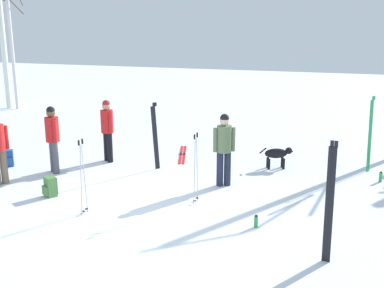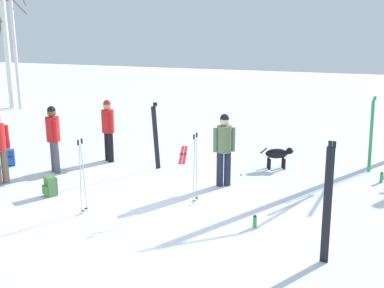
% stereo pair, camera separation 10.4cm
% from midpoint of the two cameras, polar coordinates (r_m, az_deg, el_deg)
% --- Properties ---
extents(ground_plane, '(60.00, 60.00, 0.00)m').
position_cam_midpoint_polar(ground_plane, '(9.30, -5.09, -8.72)').
color(ground_plane, white).
extents(person_0, '(0.47, 0.34, 1.72)m').
position_cam_midpoint_polar(person_0, '(10.60, 4.29, -0.15)').
color(person_0, '#1E2338').
rests_on(person_0, ground_plane).
extents(person_1, '(0.44, 0.35, 1.72)m').
position_cam_midpoint_polar(person_1, '(12.07, -16.61, 1.10)').
color(person_1, '#4C4C56').
rests_on(person_1, ground_plane).
extents(person_3, '(0.45, 0.34, 1.72)m').
position_cam_midpoint_polar(person_3, '(12.72, -10.15, 2.15)').
color(person_3, black).
rests_on(person_3, ground_plane).
extents(dog, '(0.84, 0.44, 0.57)m').
position_cam_midpoint_polar(dog, '(12.22, 10.90, -1.27)').
color(dog, black).
rests_on(dog, ground_plane).
extents(ski_pair_planted_0, '(0.16, 0.03, 2.00)m').
position_cam_midpoint_polar(ski_pair_planted_0, '(7.46, 16.86, -7.12)').
color(ski_pair_planted_0, black).
rests_on(ski_pair_planted_0, ground_plane).
extents(ski_pair_planted_1, '(0.15, 0.20, 1.97)m').
position_cam_midpoint_polar(ski_pair_planted_1, '(12.40, 21.57, 1.01)').
color(ski_pair_planted_1, green).
rests_on(ski_pair_planted_1, ground_plane).
extents(ski_pair_planted_2, '(0.16, 0.21, 1.77)m').
position_cam_midpoint_polar(ski_pair_planted_2, '(11.87, -4.28, 0.94)').
color(ski_pair_planted_2, black).
rests_on(ski_pair_planted_2, ground_plane).
extents(ski_pair_lying_0, '(0.74, 1.86, 0.05)m').
position_cam_midpoint_polar(ski_pair_lying_0, '(13.38, -0.84, -1.29)').
color(ski_pair_lying_0, red).
rests_on(ski_pair_lying_0, ground_plane).
extents(ski_poles_0, '(0.07, 0.28, 1.51)m').
position_cam_midpoint_polar(ski_poles_0, '(9.59, 0.72, -2.80)').
color(ski_poles_0, '#B2B2BC').
rests_on(ski_poles_0, ground_plane).
extents(ski_poles_1, '(0.07, 0.23, 1.53)m').
position_cam_midpoint_polar(ski_poles_1, '(9.30, -13.19, -3.70)').
color(ski_poles_1, '#B2B2BC').
rests_on(ski_poles_1, ground_plane).
extents(backpack_0, '(0.33, 0.34, 0.44)m').
position_cam_midpoint_polar(backpack_0, '(10.62, -16.93, -5.06)').
color(backpack_0, '#4C7F3F').
rests_on(backpack_0, ground_plane).
extents(backpack_1, '(0.34, 0.34, 0.44)m').
position_cam_midpoint_polar(backpack_1, '(13.21, -21.51, -1.62)').
color(backpack_1, '#1E4C99').
rests_on(backpack_1, ground_plane).
extents(water_bottle_0, '(0.08, 0.08, 0.26)m').
position_cam_midpoint_polar(water_bottle_0, '(11.94, 22.69, -3.87)').
color(water_bottle_0, green).
rests_on(water_bottle_0, ground_plane).
extents(water_bottle_1, '(0.08, 0.08, 0.24)m').
position_cam_midpoint_polar(water_bottle_1, '(8.76, 8.14, -9.54)').
color(water_bottle_1, green).
rests_on(water_bottle_1, ground_plane).
extents(birch_tree_0, '(1.45, 1.30, 6.87)m').
position_cam_midpoint_polar(birch_tree_0, '(22.23, -22.10, 13.31)').
color(birch_tree_0, white).
rests_on(birch_tree_0, ground_plane).
extents(birch_tree_1, '(1.40, 1.39, 5.76)m').
position_cam_midpoint_polar(birch_tree_1, '(21.91, -21.09, 11.97)').
color(birch_tree_1, silver).
rests_on(birch_tree_1, ground_plane).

